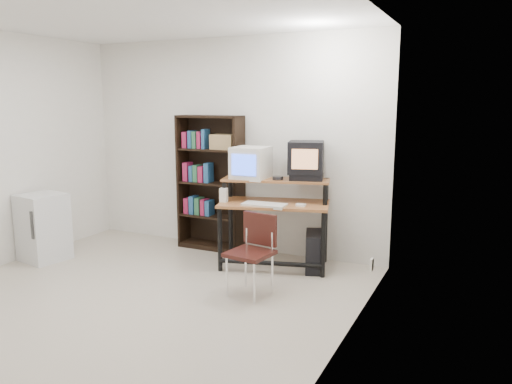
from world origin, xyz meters
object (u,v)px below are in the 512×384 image
at_px(crt_monitor, 251,163).
at_px(mini_fridge, 43,227).
at_px(bookshelf, 211,181).
at_px(computer_desk, 274,206).
at_px(crt_tv, 306,157).
at_px(school_chair, 254,246).
at_px(pc_tower, 315,251).

xyz_separation_m(crt_monitor, mini_fridge, (-2.22, -0.99, -0.76)).
relative_size(crt_monitor, bookshelf, 0.24).
height_order(computer_desk, mini_fridge, computer_desk).
distance_m(crt_tv, mini_fridge, 3.15).
height_order(crt_monitor, bookshelf, bookshelf).
xyz_separation_m(computer_desk, school_chair, (0.14, -0.84, -0.21)).
bearing_deg(bookshelf, mini_fridge, -140.42).
xyz_separation_m(pc_tower, bookshelf, (-1.46, 0.25, 0.65)).
distance_m(crt_tv, school_chair, 1.30).
distance_m(crt_monitor, crt_tv, 0.62).
bearing_deg(pc_tower, mini_fridge, -179.89).
bearing_deg(crt_monitor, mini_fridge, -157.76).
bearing_deg(crt_tv, crt_monitor, -179.04).
bearing_deg(school_chair, computer_desk, 108.06).
height_order(crt_monitor, mini_fridge, crt_monitor).
xyz_separation_m(pc_tower, school_chair, (-0.32, -0.91, 0.26)).
bearing_deg(mini_fridge, school_chair, 12.41).
height_order(computer_desk, crt_monitor, crt_monitor).
height_order(crt_tv, school_chair, crt_tv).
height_order(school_chair, bookshelf, bookshelf).
bearing_deg(crt_tv, school_chair, -113.10).
bearing_deg(computer_desk, school_chair, -95.49).
height_order(computer_desk, school_chair, computer_desk).
bearing_deg(school_chair, pc_tower, 79.12).
bearing_deg(pc_tower, crt_tv, 122.04).
relative_size(crt_monitor, school_chair, 0.52).
distance_m(crt_tv, bookshelf, 1.34).
distance_m(crt_monitor, mini_fridge, 2.54).
xyz_separation_m(crt_tv, pc_tower, (0.18, -0.14, -1.02)).
relative_size(crt_monitor, mini_fridge, 0.52).
distance_m(computer_desk, pc_tower, 0.67).
relative_size(computer_desk, pc_tower, 2.91).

